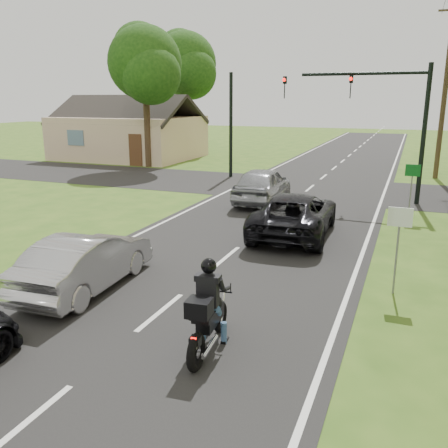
{
  "coord_description": "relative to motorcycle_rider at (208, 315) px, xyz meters",
  "views": [
    {
      "loc": [
        4.82,
        -8.36,
        4.54
      ],
      "look_at": [
        0.32,
        3.0,
        1.3
      ],
      "focal_mm": 38.0,
      "sensor_mm": 36.0,
      "label": 1
    }
  ],
  "objects": [
    {
      "name": "sign_green",
      "position": [
        3.28,
        12.08,
        0.89
      ],
      "size": [
        0.55,
        0.07,
        2.12
      ],
      "color": "slate",
      "rests_on": "ground"
    },
    {
      "name": "ground",
      "position": [
        -1.62,
        1.1,
        -0.71
      ],
      "size": [
        140.0,
        140.0,
        0.0
      ],
      "primitive_type": "plane",
      "color": "#345919",
      "rests_on": "ground"
    },
    {
      "name": "tree_left_near",
      "position": [
        -13.35,
        20.89,
        5.82
      ],
      "size": [
        5.12,
        4.96,
        9.22
      ],
      "color": "#332316",
      "rests_on": "ground"
    },
    {
      "name": "silver_sedan",
      "position": [
        -3.94,
        1.64,
        -0.01
      ],
      "size": [
        1.72,
        4.28,
        1.38
      ],
      "primitive_type": "imported",
      "rotation": [
        0.0,
        0.0,
        3.2
      ],
      "color": "#ADADB2",
      "rests_on": "road"
    },
    {
      "name": "utility_pole_far",
      "position": [
        4.58,
        23.1,
        4.37
      ],
      "size": [
        1.6,
        0.28,
        10.0
      ],
      "color": "#4D3A23",
      "rests_on": "ground"
    },
    {
      "name": "motorcycle_rider",
      "position": [
        0.0,
        0.0,
        0.0
      ],
      "size": [
        0.62,
        2.1,
        1.81
      ],
      "rotation": [
        0.0,
        0.0,
        0.09
      ],
      "color": "black",
      "rests_on": "ground"
    },
    {
      "name": "road",
      "position": [
        -1.62,
        11.1,
        -0.71
      ],
      "size": [
        8.0,
        100.0,
        0.01
      ],
      "primitive_type": "cube",
      "color": "black",
      "rests_on": "ground"
    },
    {
      "name": "signal_pole_far",
      "position": [
        -6.82,
        19.1,
        2.29
      ],
      "size": [
        0.2,
        0.2,
        6.0
      ],
      "primitive_type": "cylinder",
      "color": "black",
      "rests_on": "ground"
    },
    {
      "name": "sign_white",
      "position": [
        3.08,
        4.08,
        0.89
      ],
      "size": [
        0.55,
        0.07,
        2.12
      ],
      "color": "slate",
      "rests_on": "ground"
    },
    {
      "name": "silver_suv",
      "position": [
        -2.91,
        12.84,
        0.1
      ],
      "size": [
        2.12,
        4.79,
        1.6
      ],
      "primitive_type": "imported",
      "rotation": [
        0.0,
        0.0,
        3.19
      ],
      "color": "#919398",
      "rests_on": "road"
    },
    {
      "name": "house",
      "position": [
        -17.62,
        25.1,
        1.06
      ],
      "size": [
        10.2,
        8.0,
        4.84
      ],
      "color": "tan",
      "rests_on": "ground"
    },
    {
      "name": "cross_road",
      "position": [
        -1.62,
        17.1,
        -0.71
      ],
      "size": [
        60.0,
        7.0,
        0.01
      ],
      "primitive_type": "cube",
      "color": "black",
      "rests_on": "ground"
    },
    {
      "name": "dark_suv",
      "position": [
        -0.34,
        8.23,
        0.02
      ],
      "size": [
        2.68,
        5.33,
        1.45
      ],
      "primitive_type": "imported",
      "rotation": [
        0.0,
        0.0,
        3.2
      ],
      "color": "black",
      "rests_on": "road"
    },
    {
      "name": "traffic_signal",
      "position": [
        1.71,
        15.1,
        3.43
      ],
      "size": [
        6.38,
        0.44,
        6.0
      ],
      "color": "black",
      "rests_on": "ground"
    },
    {
      "name": "tree_left_far",
      "position": [
        -15.32,
        30.86,
        6.42
      ],
      "size": [
        5.76,
        5.58,
        10.14
      ],
      "color": "#332316",
      "rests_on": "ground"
    }
  ]
}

